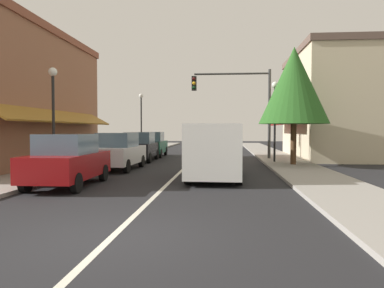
{
  "coord_description": "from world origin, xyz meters",
  "views": [
    {
      "loc": [
        1.99,
        -6.44,
        1.91
      ],
      "look_at": [
        0.21,
        14.17,
        1.13
      ],
      "focal_mm": 35.11,
      "sensor_mm": 36.0,
      "label": 1
    }
  ],
  "objects_px": {
    "parked_car_second_left": "(118,151)",
    "parked_car_third_left": "(140,147)",
    "traffic_signal_mast_arm": "(242,98)",
    "parked_car_nearest_left": "(68,160)",
    "street_lamp_left_near": "(53,102)",
    "van_in_lane": "(216,149)",
    "parked_car_far_left": "(152,144)",
    "tree_right_near": "(294,86)",
    "street_lamp_left_far": "(141,113)",
    "street_lamp_right_mid": "(275,108)"
  },
  "relations": [
    {
      "from": "parked_car_second_left",
      "to": "parked_car_third_left",
      "type": "relative_size",
      "value": 1.0
    },
    {
      "from": "traffic_signal_mast_arm",
      "to": "parked_car_second_left",
      "type": "bearing_deg",
      "value": -134.3
    },
    {
      "from": "parked_car_nearest_left",
      "to": "parked_car_third_left",
      "type": "bearing_deg",
      "value": 88.14
    },
    {
      "from": "parked_car_nearest_left",
      "to": "street_lamp_left_near",
      "type": "height_order",
      "value": "street_lamp_left_near"
    },
    {
      "from": "parked_car_nearest_left",
      "to": "van_in_lane",
      "type": "xyz_separation_m",
      "value": [
        4.91,
        2.43,
        0.27
      ]
    },
    {
      "from": "parked_car_far_left",
      "to": "tree_right_near",
      "type": "bearing_deg",
      "value": -38.07
    },
    {
      "from": "traffic_signal_mast_arm",
      "to": "parked_car_nearest_left",
      "type": "bearing_deg",
      "value": -118.76
    },
    {
      "from": "parked_car_far_left",
      "to": "street_lamp_left_far",
      "type": "height_order",
      "value": "street_lamp_left_far"
    },
    {
      "from": "parked_car_third_left",
      "to": "street_lamp_left_near",
      "type": "height_order",
      "value": "street_lamp_left_near"
    },
    {
      "from": "traffic_signal_mast_arm",
      "to": "street_lamp_left_near",
      "type": "height_order",
      "value": "traffic_signal_mast_arm"
    },
    {
      "from": "street_lamp_left_near",
      "to": "street_lamp_right_mid",
      "type": "relative_size",
      "value": 0.97
    },
    {
      "from": "parked_car_second_left",
      "to": "tree_right_near",
      "type": "distance_m",
      "value": 9.54
    },
    {
      "from": "van_in_lane",
      "to": "tree_right_near",
      "type": "relative_size",
      "value": 0.84
    },
    {
      "from": "parked_car_second_left",
      "to": "street_lamp_left_near",
      "type": "relative_size",
      "value": 0.92
    },
    {
      "from": "parked_car_third_left",
      "to": "traffic_signal_mast_arm",
      "type": "bearing_deg",
      "value": 11.16
    },
    {
      "from": "street_lamp_right_mid",
      "to": "parked_car_second_left",
      "type": "bearing_deg",
      "value": -153.19
    },
    {
      "from": "parked_car_third_left",
      "to": "street_lamp_left_near",
      "type": "relative_size",
      "value": 0.92
    },
    {
      "from": "parked_car_third_left",
      "to": "street_lamp_right_mid",
      "type": "distance_m",
      "value": 8.31
    },
    {
      "from": "parked_car_second_left",
      "to": "tree_right_near",
      "type": "height_order",
      "value": "tree_right_near"
    },
    {
      "from": "traffic_signal_mast_arm",
      "to": "street_lamp_left_near",
      "type": "distance_m",
      "value": 12.02
    },
    {
      "from": "parked_car_second_left",
      "to": "van_in_lane",
      "type": "bearing_deg",
      "value": -29.94
    },
    {
      "from": "parked_car_nearest_left",
      "to": "street_lamp_right_mid",
      "type": "xyz_separation_m",
      "value": [
        8.09,
        9.27,
        2.25
      ]
    },
    {
      "from": "parked_car_second_left",
      "to": "street_lamp_left_near",
      "type": "bearing_deg",
      "value": -128.58
    },
    {
      "from": "parked_car_nearest_left",
      "to": "street_lamp_left_near",
      "type": "relative_size",
      "value": 0.92
    },
    {
      "from": "parked_car_far_left",
      "to": "street_lamp_right_mid",
      "type": "distance_m",
      "value": 9.6
    },
    {
      "from": "street_lamp_left_near",
      "to": "street_lamp_left_far",
      "type": "distance_m",
      "value": 15.96
    },
    {
      "from": "parked_car_nearest_left",
      "to": "parked_car_second_left",
      "type": "xyz_separation_m",
      "value": [
        0.21,
        5.3,
        0.0
      ]
    },
    {
      "from": "parked_car_third_left",
      "to": "traffic_signal_mast_arm",
      "type": "relative_size",
      "value": 0.73
    },
    {
      "from": "parked_car_second_left",
      "to": "street_lamp_left_far",
      "type": "xyz_separation_m",
      "value": [
        -1.91,
        13.52,
        2.44
      ]
    },
    {
      "from": "parked_car_second_left",
      "to": "street_lamp_left_near",
      "type": "xyz_separation_m",
      "value": [
        -2.04,
        -2.44,
        2.17
      ]
    },
    {
      "from": "parked_car_second_left",
      "to": "street_lamp_right_mid",
      "type": "xyz_separation_m",
      "value": [
        7.87,
        3.98,
        2.25
      ]
    },
    {
      "from": "parked_car_second_left",
      "to": "traffic_signal_mast_arm",
      "type": "bearing_deg",
      "value": 47.11
    },
    {
      "from": "street_lamp_right_mid",
      "to": "street_lamp_left_near",
      "type": "bearing_deg",
      "value": -147.1
    },
    {
      "from": "parked_car_second_left",
      "to": "street_lamp_left_far",
      "type": "height_order",
      "value": "street_lamp_left_far"
    },
    {
      "from": "parked_car_nearest_left",
      "to": "tree_right_near",
      "type": "xyz_separation_m",
      "value": [
        8.84,
        7.65,
        3.32
      ]
    },
    {
      "from": "parked_car_second_left",
      "to": "street_lamp_left_near",
      "type": "height_order",
      "value": "street_lamp_left_near"
    },
    {
      "from": "parked_car_nearest_left",
      "to": "street_lamp_left_near",
      "type": "distance_m",
      "value": 4.03
    },
    {
      "from": "parked_car_far_left",
      "to": "van_in_lane",
      "type": "xyz_separation_m",
      "value": [
        4.8,
        -11.71,
        0.27
      ]
    },
    {
      "from": "traffic_signal_mast_arm",
      "to": "street_lamp_left_far",
      "type": "distance_m",
      "value": 10.83
    },
    {
      "from": "parked_car_nearest_left",
      "to": "parked_car_third_left",
      "type": "height_order",
      "value": "same"
    },
    {
      "from": "van_in_lane",
      "to": "street_lamp_left_near",
      "type": "relative_size",
      "value": 1.16
    },
    {
      "from": "parked_car_nearest_left",
      "to": "parked_car_far_left",
      "type": "distance_m",
      "value": 14.14
    },
    {
      "from": "parked_car_far_left",
      "to": "street_lamp_right_mid",
      "type": "bearing_deg",
      "value": -32.81
    },
    {
      "from": "van_in_lane",
      "to": "street_lamp_left_near",
      "type": "xyz_separation_m",
      "value": [
        -6.75,
        0.43,
        1.91
      ]
    },
    {
      "from": "street_lamp_right_mid",
      "to": "street_lamp_left_far",
      "type": "bearing_deg",
      "value": 135.72
    },
    {
      "from": "parked_car_nearest_left",
      "to": "parked_car_second_left",
      "type": "height_order",
      "value": "same"
    },
    {
      "from": "van_in_lane",
      "to": "traffic_signal_mast_arm",
      "type": "bearing_deg",
      "value": 82.31
    },
    {
      "from": "parked_car_third_left",
      "to": "van_in_lane",
      "type": "bearing_deg",
      "value": -59.73
    },
    {
      "from": "parked_car_nearest_left",
      "to": "parked_car_far_left",
      "type": "height_order",
      "value": "same"
    },
    {
      "from": "street_lamp_left_far",
      "to": "traffic_signal_mast_arm",
      "type": "bearing_deg",
      "value": -41.8
    }
  ]
}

